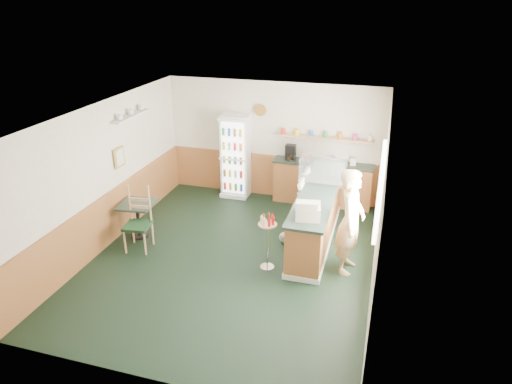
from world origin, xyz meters
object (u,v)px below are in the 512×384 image
at_px(drinks_fridge, 236,156).
at_px(cash_register, 308,211).
at_px(cafe_table, 138,213).
at_px(cafe_chair, 139,216).
at_px(display_case, 323,170).
at_px(shopkeeper, 350,222).
at_px(condiment_stand, 267,234).

bearing_deg(drinks_fridge, cash_register, -50.99).
bearing_deg(cafe_table, cafe_chair, -54.10).
height_order(display_case, shopkeeper, shopkeeper).
distance_m(shopkeeper, cafe_chair, 3.87).
relative_size(shopkeeper, condiment_stand, 1.85).
bearing_deg(cafe_table, drinks_fridge, 63.88).
height_order(drinks_fridge, shopkeeper, drinks_fridge).
height_order(shopkeeper, cafe_chair, shopkeeper).
relative_size(display_case, condiment_stand, 0.89).
bearing_deg(cafe_table, cash_register, -3.91).
height_order(condiment_stand, cafe_table, condiment_stand).
distance_m(display_case, cafe_chair, 3.65).
distance_m(drinks_fridge, cafe_chair, 2.99).
bearing_deg(cafe_chair, cafe_table, 118.20).
height_order(condiment_stand, cafe_chair, cafe_chair).
xyz_separation_m(drinks_fridge, cash_register, (2.19, -2.70, 0.16)).
bearing_deg(cash_register, shopkeeper, 5.06).
bearing_deg(cash_register, condiment_stand, -175.81).
distance_m(cash_register, cafe_chair, 3.19).
bearing_deg(condiment_stand, cafe_table, 171.88).
height_order(cash_register, condiment_stand, cash_register).
relative_size(cash_register, shopkeeper, 0.23).
relative_size(drinks_fridge, display_case, 2.14).
xyz_separation_m(shopkeeper, condiment_stand, (-1.36, -0.34, -0.27)).
bearing_deg(drinks_fridge, cafe_chair, -108.89).
relative_size(drinks_fridge, cafe_table, 2.68).
bearing_deg(shopkeeper, drinks_fridge, 54.39).
distance_m(condiment_stand, cafe_table, 2.78).
bearing_deg(cafe_table, shopkeeper, -0.72).
distance_m(display_case, condiment_stand, 1.99).
distance_m(display_case, cafe_table, 3.75).
height_order(drinks_fridge, cafe_chair, drinks_fridge).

